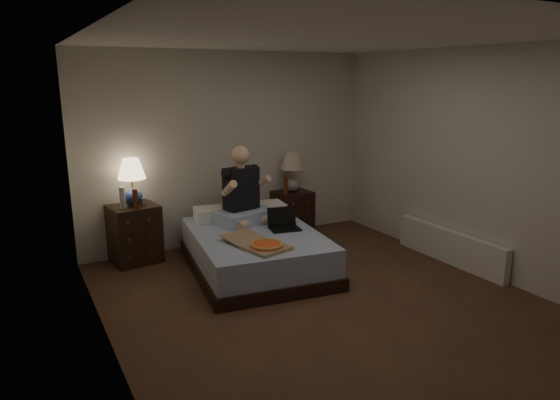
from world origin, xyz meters
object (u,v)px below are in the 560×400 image
bed (256,251)px  water_bottle (123,198)px  nightstand_right (292,213)px  beer_bottle_right (286,186)px  lamp_left (132,182)px  pizza_box (267,246)px  person (243,185)px  beer_bottle_left (135,199)px  radiator (450,247)px  nightstand_left (135,234)px  lamp_right (292,172)px  laptop (285,220)px  soda_can (144,202)px

bed → water_bottle: size_ratio=7.23×
nightstand_right → beer_bottle_right: (-0.17, -0.10, 0.43)m
lamp_left → beer_bottle_right: (2.00, -0.10, -0.24)m
water_bottle → pizza_box: bearing=-52.5°
person → nightstand_right: bearing=16.4°
beer_bottle_left → radiator: beer_bottle_left is taller
nightstand_left → nightstand_right: size_ratio=1.11×
lamp_left → radiator: 3.84m
bed → beer_bottle_left: (-1.15, 0.77, 0.58)m
bed → lamp_right: lamp_right is taller
person → lamp_right: bearing=16.7°
person → pizza_box: person is taller
water_bottle → laptop: water_bottle is taller
nightstand_right → beer_bottle_left: (-2.19, -0.18, 0.50)m
nightstand_left → lamp_right: bearing=-7.7°
bed → nightstand_left: nightstand_left is taller
beer_bottle_left → nightstand_right: bearing=4.6°
pizza_box → person: bearing=65.1°
lamp_right → radiator: 2.27m
water_bottle → pizza_box: size_ratio=0.33×
beer_bottle_left → bed: bearing=-34.0°
bed → nightstand_left: (-1.15, 0.95, 0.12)m
beer_bottle_right → radiator: size_ratio=0.14×
nightstand_left → person: (1.20, -0.53, 0.57)m
nightstand_right → lamp_right: size_ratio=1.11×
water_bottle → radiator: 3.89m
soda_can → pizza_box: (0.88, -1.44, -0.25)m
bed → pizza_box: size_ratio=2.38×
lamp_right → beer_bottle_right: 0.25m
soda_can → beer_bottle_left: 0.16m
lamp_left → beer_bottle_right: lamp_left is taller
lamp_right → soda_can: size_ratio=5.60×
bed → beer_bottle_left: 1.50m
soda_can → laptop: size_ratio=0.29×
beer_bottle_right → pizza_box: 1.77m
lamp_left → pizza_box: size_ratio=0.74×
beer_bottle_right → person: size_ratio=0.25×
beer_bottle_right → laptop: 1.07m
beer_bottle_left → pizza_box: size_ratio=0.30×
nightstand_right → person: (-0.99, -0.53, 0.60)m
radiator → beer_bottle_right: bearing=125.8°
bed → pizza_box: pizza_box is taller
lamp_right → soda_can: 2.07m
lamp_left → water_bottle: 0.22m
nightstand_left → person: person is taller
nightstand_left → nightstand_right: (2.19, 0.00, -0.04)m
beer_bottle_left → person: bearing=-16.6°
beer_bottle_right → soda_can: bearing=179.5°
bed → person: size_ratio=1.94×
nightstand_right → lamp_left: size_ratio=1.11×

